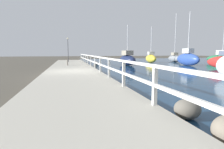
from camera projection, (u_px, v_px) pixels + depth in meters
ground_plane at (73, 75)px, 12.39m from camera, size 120.00×120.00×0.00m
dock_walkway at (72, 73)px, 12.37m from camera, size 3.78×36.00×0.32m
railing at (97, 61)px, 12.69m from camera, size 0.10×32.50×1.02m
boulder_upstream at (187, 109)px, 4.30m from camera, size 0.66×0.59×0.49m
boulder_mid_strip at (96, 63)px, 22.76m from camera, size 0.55×0.49×0.41m
boulder_near_dock at (95, 65)px, 20.12m from camera, size 0.40×0.36×0.30m
mooring_bollard at (67, 63)px, 17.52m from camera, size 0.18×0.18×0.55m
dock_lamp at (68, 46)px, 24.01m from camera, size 0.22×0.22×3.28m
sailboat_navy at (127, 59)px, 21.88m from camera, size 1.80×3.78×4.93m
sailboat_green at (222, 58)px, 24.96m from camera, size 2.79×4.78×7.39m
sailboat_blue at (188, 59)px, 21.48m from camera, size 1.17×3.99×6.44m
sailboat_yellow at (151, 58)px, 27.15m from camera, size 1.71×3.88×5.49m
sailboat_gray at (174, 58)px, 29.10m from camera, size 1.65×4.19×7.84m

